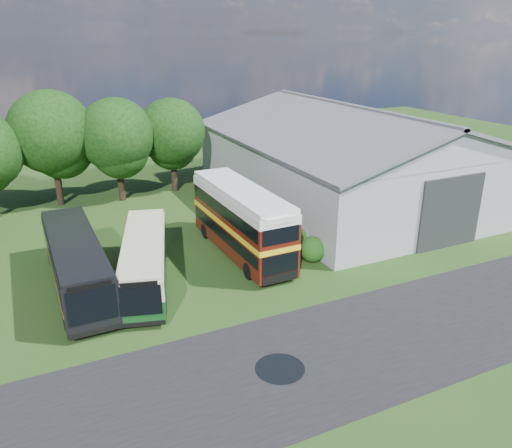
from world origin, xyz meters
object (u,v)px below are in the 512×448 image
bus_green_single (145,260)px  bus_dark_single (76,263)px  bus_maroon_double (241,221)px  storage_shed (348,152)px

bus_green_single → bus_dark_single: 3.75m
bus_green_single → bus_maroon_double: bearing=28.6°
storage_shed → bus_dark_single: 24.82m
storage_shed → bus_green_single: storage_shed is taller
storage_shed → bus_dark_single: storage_shed is taller
bus_maroon_double → bus_dark_single: 10.43m
bus_dark_single → bus_green_single: bearing=-15.4°
bus_green_single → bus_maroon_double: size_ratio=0.99×
bus_maroon_double → bus_green_single: bearing=-168.3°
bus_green_single → bus_dark_single: size_ratio=0.92×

